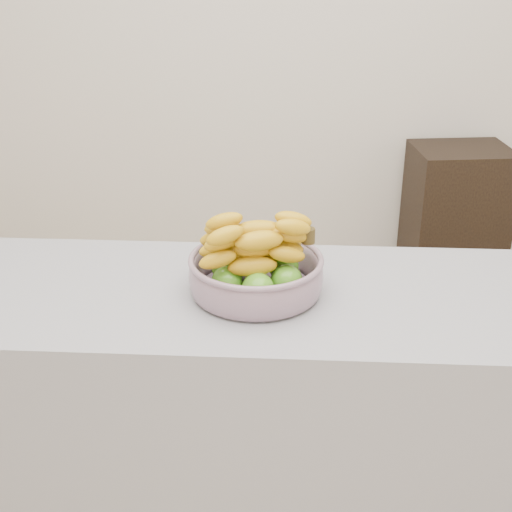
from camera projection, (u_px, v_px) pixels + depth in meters
The scene contains 3 objects.
counter at pixel (268, 436), 1.97m from camera, with size 2.00×0.60×0.90m, color #97979F.
cabinet at pixel (453, 228), 3.47m from camera, with size 0.44×0.35×0.80m, color black.
fruit_bowl at pixel (256, 269), 1.76m from camera, with size 0.33×0.33×0.19m.
Camera 1 is at (0.06, -1.47, 1.73)m, focal length 50.00 mm.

